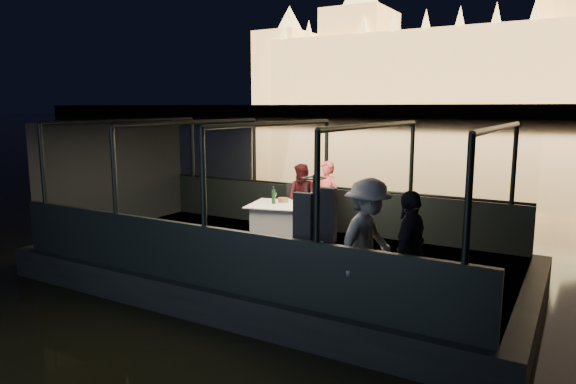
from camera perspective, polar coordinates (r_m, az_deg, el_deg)
The scene contains 27 objects.
river_water at distance 87.78m, azimuth 27.12°, elevation 6.34°, with size 500.00×500.00×0.00m, color black.
boat_hull at distance 9.41m, azimuth -1.23°, elevation -9.70°, with size 8.60×4.40×1.00m, color black.
boat_deck at distance 9.27m, azimuth -1.24°, elevation -6.89°, with size 8.00×4.00×0.04m, color black.
gunwale_port at distance 10.87m, azimuth 4.22°, elevation -1.93°, with size 8.00×0.08×0.90m, color black.
gunwale_starboard at distance 7.56m, azimuth -9.19°, elevation -7.07°, with size 8.00×0.08×0.90m, color black.
cabin_glass_port at distance 10.70m, azimuth 4.29°, elevation 4.12°, with size 8.00×0.02×1.40m, color #99B2B2, non-canonical shape.
cabin_glass_starboard at distance 7.33m, azimuth -9.42°, elevation 1.60°, with size 8.00×0.02×1.40m, color #99B2B2, non-canonical shape.
cabin_roof_glass at distance 8.90m, azimuth -1.30°, elevation 7.60°, with size 8.00×4.00×0.02m, color #99B2B2, non-canonical shape.
end_wall_fore at distance 11.58m, azimuth -18.46°, elevation 1.82°, with size 0.02×4.00×2.30m, color black, non-canonical shape.
end_wall_aft at distance 7.76m, azimuth 24.90°, elevation -2.09°, with size 0.02×4.00×2.30m, color black, non-canonical shape.
canopy_ribs at distance 9.01m, azimuth -1.27°, elevation 0.27°, with size 8.00×4.00×2.30m, color black, non-canonical shape.
embankment at distance 217.66m, azimuth 29.04°, elevation 7.66°, with size 400.00×140.00×6.00m, color #423D33.
dining_table_central at distance 9.76m, azimuth 0.04°, elevation -3.60°, with size 1.45×1.05×0.77m, color silver.
chair_port_left at distance 10.56m, azimuth 0.47°, elevation -2.23°, with size 0.47×0.47×1.01m, color black.
chair_port_right at distance 10.13m, azimuth 3.24°, elevation -2.75°, with size 0.44×0.44×0.94m, color black.
coat_stand at distance 6.84m, azimuth 2.83°, elevation -4.82°, with size 0.48×0.38×1.71m, color black, non-canonical shape.
person_woman_coral at distance 10.37m, azimuth 4.30°, elevation -0.79°, with size 0.55×0.36×1.52m, color #F25958.
person_man_maroon at distance 10.61m, azimuth 1.64°, elevation -0.54°, with size 0.69×0.53×1.43m, color #3A1014.
passenger_stripe at distance 6.75m, azimuth 8.83°, elevation -5.54°, with size 1.10×0.62×1.69m, color white.
passenger_dark at distance 6.67m, azimuth 13.40°, elevation -5.88°, with size 0.92×0.39×1.57m, color black.
wine_bottle at distance 9.75m, azimuth -1.62°, elevation -0.43°, with size 0.07×0.07×0.33m, color #133418.
bread_basket at distance 9.94m, azimuth -0.57°, elevation -0.88°, with size 0.20×0.20×0.08m, color brown.
amber_candle at distance 9.63m, azimuth 1.98°, elevation -1.23°, with size 0.06×0.06×0.08m, color #FF903F.
plate_near at distance 9.44m, azimuth 1.88°, elevation -1.64°, with size 0.25×0.25×0.02m, color silver.
plate_far at distance 10.15m, azimuth -0.43°, elevation -0.85°, with size 0.26×0.26×0.02m, color white.
wine_glass_white at distance 9.82m, azimuth -1.43°, elevation -0.68°, with size 0.06×0.06×0.19m, color white, non-canonical shape.
wine_glass_red at distance 9.81m, azimuth 2.63°, elevation -0.70°, with size 0.07×0.07×0.20m, color white, non-canonical shape.
Camera 1 is at (4.62, -7.60, 3.07)m, focal length 32.00 mm.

